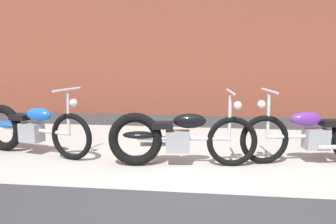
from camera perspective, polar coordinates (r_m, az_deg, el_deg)
The scene contains 6 objects.
ground_plane at distance 3.89m, azimuth 2.72°, elevation -13.07°, with size 80.00×80.00×0.00m, color #38383A.
sidewalk_slab at distance 5.55m, azimuth 4.10°, elevation -6.21°, with size 36.00×3.50×0.01m, color #B2ADA3.
brick_building_wall at distance 8.89m, azimuth 5.53°, elevation 17.35°, with size 36.00×0.50×5.48m, color brown.
motorcycle_blue at distance 5.64m, azimuth -22.10°, elevation -2.48°, with size 1.96×0.77×1.03m.
motorcycle_black at distance 4.66m, azimuth 0.64°, elevation -4.14°, with size 2.01×0.58×1.03m.
motorcycle_purple at distance 5.25m, azimuth 23.94°, elevation -3.44°, with size 1.99×0.65×1.03m.
Camera 1 is at (0.26, -3.59, 1.47)m, focal length 37.10 mm.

